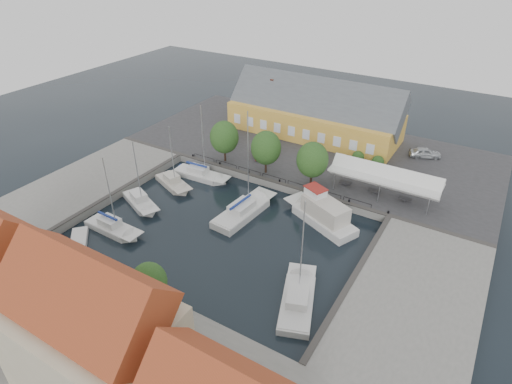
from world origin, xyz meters
TOP-DOWN VIEW (x-y plane):
  - ground at (0.00, 0.00)m, footprint 140.00×140.00m
  - north_quay at (0.00, 23.00)m, footprint 56.00×26.00m
  - west_quay at (-22.00, -2.00)m, footprint 12.00×24.00m
  - east_quay at (22.00, -2.00)m, footprint 12.00×24.00m
  - south_bank at (0.00, -21.00)m, footprint 56.00×14.00m
  - quay_edge_fittings at (0.02, 4.75)m, footprint 56.00×24.72m
  - warehouse at (-2.60, 28.36)m, footprint 28.56×14.00m
  - tent_canopy at (14.00, 14.50)m, footprint 14.00×4.00m
  - quay_trees at (-2.00, 12.00)m, footprint 18.20×4.20m
  - car_silver at (16.28, 28.65)m, footprint 4.98×3.56m
  - car_red at (-5.53, 16.02)m, footprint 3.50×4.15m
  - center_sailboat at (0.19, 2.70)m, footprint 3.84×10.48m
  - trawler at (9.19, 6.18)m, footprint 10.72×7.05m
  - east_boat_c at (12.67, -7.33)m, footprint 5.76×9.42m
  - west_boat_a at (-10.30, 7.50)m, footprint 8.88×2.93m
  - west_boat_b at (-12.09, 3.64)m, footprint 7.19×4.70m
  - west_boat_c at (-12.50, -2.33)m, footprint 7.39×4.88m
  - west_boat_d at (-11.23, -8.23)m, footprint 7.91×2.56m
  - launch_sw at (-13.00, -11.66)m, footprint 4.42×4.36m
  - launch_nw at (-12.64, 8.12)m, footprint 4.74×2.81m
  - townhouses at (1.93, -23.24)m, footprint 36.30×8.50m

SIDE VIEW (x-z plane):
  - ground at x=0.00m, z-range 0.00..0.00m
  - launch_nw at x=-12.64m, z-range -0.35..0.53m
  - launch_sw at x=-13.00m, z-range -0.40..0.58m
  - east_boat_c at x=12.67m, z-range -5.51..6.03m
  - west_boat_b at x=-12.09m, z-range -4.55..5.08m
  - west_boat_c at x=-12.50m, z-range -4.66..5.19m
  - west_boat_d at x=-11.23m, z-range -5.00..5.55m
  - west_boat_a at x=-10.30m, z-range -5.51..6.05m
  - center_sailboat at x=0.19m, z-range -6.59..7.31m
  - north_quay at x=0.00m, z-range 0.00..1.00m
  - west_quay at x=-22.00m, z-range 0.00..1.00m
  - east_quay at x=22.00m, z-range 0.00..1.00m
  - south_bank at x=0.00m, z-range 0.00..1.00m
  - trawler at x=9.19m, z-range -1.48..3.52m
  - quay_edge_fittings at x=0.02m, z-range 0.86..1.26m
  - car_red at x=-5.53m, z-range 1.00..2.34m
  - car_silver at x=16.28m, z-range 1.00..2.58m
  - tent_canopy at x=14.00m, z-range 2.27..5.10m
  - warehouse at x=-2.60m, z-range -0.35..9.20m
  - quay_trees at x=-2.00m, z-range 1.73..8.03m
  - townhouses at x=1.93m, z-range -0.18..11.82m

